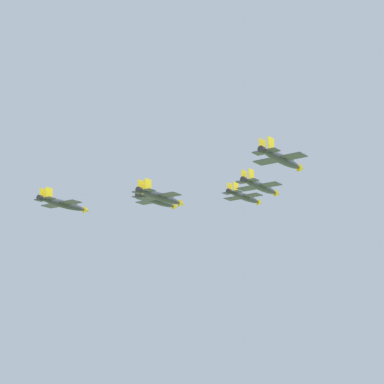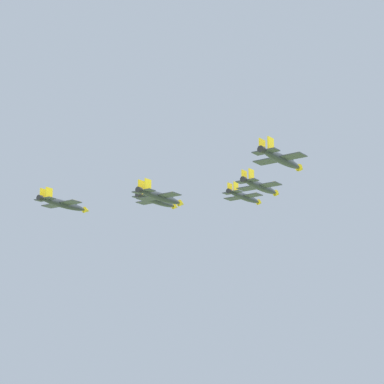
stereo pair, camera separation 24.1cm
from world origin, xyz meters
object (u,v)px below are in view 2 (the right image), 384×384
Objects in this scene: jet_left_outer at (64,204)px; jet_slot_rear at (161,197)px; jet_right_wingman at (261,186)px; jet_right_outer at (282,159)px; jet_lead at (245,197)px; jet_left_wingman at (157,201)px.

jet_slot_rear is (28.05, 12.54, -2.60)m from jet_left_outer.
jet_right_wingman is 1.01× the size of jet_slot_rear.
jet_right_outer is 1.04× the size of jet_slot_rear.
jet_left_wingman is at bearing 139.92° from jet_lead.
jet_lead is at bearing 40.76° from jet_right_outer.
jet_lead reaches higher than jet_left_wingman.
jet_left_outer is at bearing 138.68° from jet_left_wingman.
jet_right_wingman is 0.97× the size of jet_right_outer.
jet_right_wingman is at bearing 40.76° from jet_right_outer.
jet_slot_rear is at bearing -90.96° from jet_left_outer.
jet_left_wingman is 30.74m from jet_right_wingman.
jet_lead is 0.97× the size of jet_right_outer.
jet_left_outer reaches higher than jet_slot_rear.
jet_right_wingman reaches higher than jet_right_outer.
jet_lead is 1.00× the size of jet_slot_rear.
jet_slot_rear is (-28.05, -12.54, -3.31)m from jet_right_outer.
jet_right_outer is at bearing -90.95° from jet_left_outer.
jet_lead reaches higher than jet_right_outer.
jet_right_outer is 30.90m from jet_slot_rear.
jet_right_outer is at bearing -112.36° from jet_left_wingman.
jet_left_outer is 61.45m from jet_right_outer.
jet_right_wingman is at bearing -139.35° from jet_lead.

